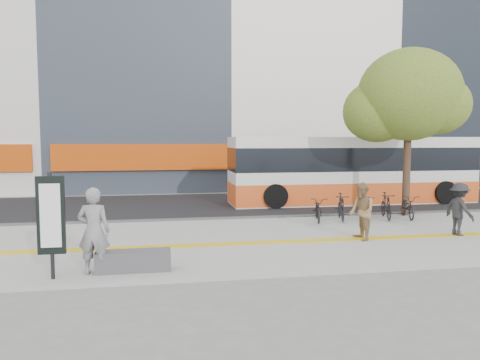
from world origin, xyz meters
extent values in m
plane|color=#63635E|center=(0.00, 0.00, 0.00)|extent=(120.00, 120.00, 0.00)
cube|color=slate|center=(0.00, 1.50, 0.04)|extent=(40.00, 7.00, 0.08)
cube|color=yellow|center=(0.00, 1.00, 0.09)|extent=(40.00, 0.45, 0.01)
cube|color=black|center=(0.00, 9.00, 0.03)|extent=(40.00, 8.00, 0.06)
cube|color=#3E3E41|center=(0.00, 5.00, 0.07)|extent=(40.00, 0.25, 0.14)
cube|color=#B83E07|center=(2.00, 14.05, 2.00)|extent=(19.00, 0.50, 1.40)
cube|color=#A7A7A2|center=(20.00, 20.00, 13.00)|extent=(16.00, 12.00, 26.00)
cube|color=#3E3E41|center=(-2.60, -1.20, 0.30)|extent=(1.60, 0.45, 0.45)
cylinder|color=black|center=(-4.20, -1.50, 1.18)|extent=(0.08, 0.08, 2.20)
cube|color=black|center=(-4.20, -1.50, 1.40)|extent=(0.55, 0.08, 1.60)
cube|color=white|center=(-4.20, -1.55, 1.40)|extent=(0.40, 0.02, 1.30)
cylinder|color=#382419|center=(7.20, 4.70, 1.68)|extent=(0.28, 0.28, 3.20)
ellipsoid|color=#395F1F|center=(7.20, 4.70, 4.60)|extent=(3.80, 3.80, 3.42)
ellipsoid|color=#395F1F|center=(6.20, 5.20, 4.00)|extent=(2.60, 2.60, 2.34)
ellipsoid|color=#395F1F|center=(8.10, 4.30, 4.20)|extent=(2.40, 2.40, 2.16)
ellipsoid|color=#395F1F|center=(7.50, 5.50, 5.40)|extent=(2.20, 2.20, 1.98)
cube|color=silver|center=(6.71, 8.50, 1.55)|extent=(11.20, 2.33, 2.99)
cube|color=#D54F1B|center=(6.71, 8.50, 0.57)|extent=(11.22, 2.35, 0.93)
cube|color=black|center=(6.71, 8.50, 2.07)|extent=(11.22, 2.35, 1.03)
cylinder|color=black|center=(2.79, 7.33, 0.57)|extent=(1.03, 0.33, 1.03)
cylinder|color=black|center=(2.79, 9.67, 0.57)|extent=(1.03, 0.33, 1.03)
cylinder|color=black|center=(10.63, 7.33, 0.57)|extent=(1.03, 0.33, 1.03)
cylinder|color=black|center=(10.63, 9.67, 0.57)|extent=(1.03, 0.33, 1.03)
imported|color=black|center=(3.47, 4.00, 0.51)|extent=(0.99, 1.72, 0.86)
imported|color=black|center=(4.32, 4.00, 0.56)|extent=(0.86, 1.65, 0.95)
imported|color=black|center=(5.18, 4.00, 0.51)|extent=(0.99, 1.72, 0.86)
imported|color=black|center=(6.04, 4.00, 0.56)|extent=(0.86, 1.65, 0.95)
imported|color=black|center=(6.89, 4.00, 0.51)|extent=(0.99, 1.72, 0.86)
imported|color=black|center=(-3.40, -1.29, 1.01)|extent=(0.73, 0.54, 1.86)
imported|color=olive|center=(3.64, 0.86, 0.90)|extent=(0.63, 0.81, 1.64)
imported|color=black|center=(6.76, 0.93, 0.87)|extent=(0.74, 1.10, 1.58)
camera|label=1|loc=(-2.04, -11.29, 2.93)|focal=34.54mm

